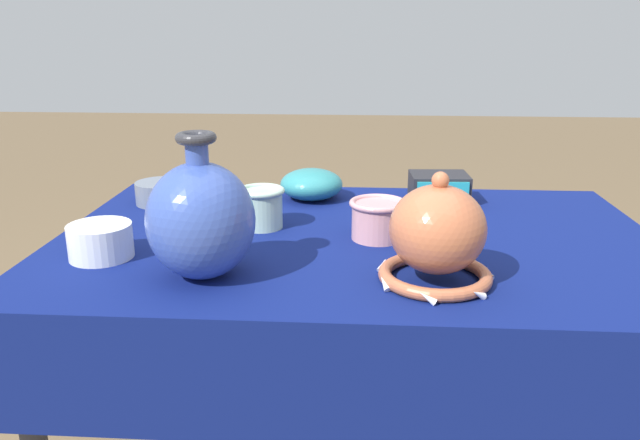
{
  "coord_description": "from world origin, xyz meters",
  "views": [
    {
      "loc": [
        0.01,
        -1.21,
        1.13
      ],
      "look_at": [
        -0.06,
        -0.19,
        0.81
      ],
      "focal_mm": 35.0,
      "sensor_mm": 36.0,
      "label": 1
    }
  ],
  "objects_px": {
    "pot_squat_porcelain": "(100,241)",
    "vase_tall_bulbous": "(201,219)",
    "mosaic_tile_box": "(439,188)",
    "vase_dome_bell": "(437,237)",
    "pot_squat_slate": "(162,193)",
    "cup_wide_rose": "(378,218)",
    "bowl_shallow_teal": "(311,184)",
    "cup_wide_celadon": "(261,206)"
  },
  "relations": [
    {
      "from": "pot_squat_porcelain",
      "to": "vase_tall_bulbous",
      "type": "bearing_deg",
      "value": -19.96
    },
    {
      "from": "mosaic_tile_box",
      "to": "vase_dome_bell",
      "type": "bearing_deg",
      "value": -100.26
    },
    {
      "from": "vase_dome_bell",
      "to": "pot_squat_slate",
      "type": "xyz_separation_m",
      "value": [
        -0.6,
        0.44,
        -0.05
      ]
    },
    {
      "from": "pot_squat_slate",
      "to": "cup_wide_rose",
      "type": "distance_m",
      "value": 0.56
    },
    {
      "from": "mosaic_tile_box",
      "to": "bowl_shallow_teal",
      "type": "xyz_separation_m",
      "value": [
        -0.31,
        0.01,
        0.0
      ]
    },
    {
      "from": "cup_wide_rose",
      "to": "pot_squat_porcelain",
      "type": "xyz_separation_m",
      "value": [
        -0.51,
        -0.14,
        -0.01
      ]
    },
    {
      "from": "bowl_shallow_teal",
      "to": "pot_squat_porcelain",
      "type": "height_order",
      "value": "bowl_shallow_teal"
    },
    {
      "from": "mosaic_tile_box",
      "to": "cup_wide_celadon",
      "type": "xyz_separation_m",
      "value": [
        -0.4,
        -0.22,
        0.01
      ]
    },
    {
      "from": "vase_dome_bell",
      "to": "pot_squat_slate",
      "type": "height_order",
      "value": "vase_dome_bell"
    },
    {
      "from": "pot_squat_porcelain",
      "to": "cup_wide_celadon",
      "type": "relative_size",
      "value": 1.17
    },
    {
      "from": "pot_squat_slate",
      "to": "bowl_shallow_teal",
      "type": "height_order",
      "value": "bowl_shallow_teal"
    },
    {
      "from": "pot_squat_slate",
      "to": "mosaic_tile_box",
      "type": "bearing_deg",
      "value": 4.35
    },
    {
      "from": "vase_tall_bulbous",
      "to": "bowl_shallow_teal",
      "type": "distance_m",
      "value": 0.53
    },
    {
      "from": "vase_tall_bulbous",
      "to": "vase_dome_bell",
      "type": "distance_m",
      "value": 0.39
    },
    {
      "from": "pot_squat_slate",
      "to": "vase_dome_bell",
      "type": "bearing_deg",
      "value": -36.11
    },
    {
      "from": "cup_wide_celadon",
      "to": "pot_squat_slate",
      "type": "bearing_deg",
      "value": 147.66
    },
    {
      "from": "mosaic_tile_box",
      "to": "bowl_shallow_teal",
      "type": "relative_size",
      "value": 0.93
    },
    {
      "from": "vase_tall_bulbous",
      "to": "cup_wide_celadon",
      "type": "height_order",
      "value": "vase_tall_bulbous"
    },
    {
      "from": "pot_squat_porcelain",
      "to": "cup_wide_celadon",
      "type": "height_order",
      "value": "cup_wide_celadon"
    },
    {
      "from": "vase_tall_bulbous",
      "to": "pot_squat_slate",
      "type": "distance_m",
      "value": 0.5
    },
    {
      "from": "bowl_shallow_teal",
      "to": "cup_wide_celadon",
      "type": "xyz_separation_m",
      "value": [
        -0.09,
        -0.23,
        0.01
      ]
    },
    {
      "from": "bowl_shallow_teal",
      "to": "mosaic_tile_box",
      "type": "bearing_deg",
      "value": -2.02
    },
    {
      "from": "mosaic_tile_box",
      "to": "cup_wide_celadon",
      "type": "relative_size",
      "value": 1.42
    },
    {
      "from": "pot_squat_slate",
      "to": "pot_squat_porcelain",
      "type": "xyz_separation_m",
      "value": [
        0.0,
        -0.37,
        0.01
      ]
    },
    {
      "from": "vase_dome_bell",
      "to": "mosaic_tile_box",
      "type": "xyz_separation_m",
      "value": [
        0.06,
        0.49,
        -0.04
      ]
    },
    {
      "from": "vase_tall_bulbous",
      "to": "cup_wide_rose",
      "type": "distance_m",
      "value": 0.37
    },
    {
      "from": "vase_tall_bulbous",
      "to": "pot_squat_slate",
      "type": "height_order",
      "value": "vase_tall_bulbous"
    },
    {
      "from": "vase_tall_bulbous",
      "to": "mosaic_tile_box",
      "type": "bearing_deg",
      "value": 47.5
    },
    {
      "from": "vase_tall_bulbous",
      "to": "vase_dome_bell",
      "type": "relative_size",
      "value": 1.22
    },
    {
      "from": "vase_tall_bulbous",
      "to": "pot_squat_porcelain",
      "type": "bearing_deg",
      "value": 160.04
    },
    {
      "from": "cup_wide_rose",
      "to": "cup_wide_celadon",
      "type": "bearing_deg",
      "value": 166.78
    },
    {
      "from": "bowl_shallow_teal",
      "to": "pot_squat_porcelain",
      "type": "xyz_separation_m",
      "value": [
        -0.35,
        -0.43,
        -0.01
      ]
    },
    {
      "from": "pot_squat_slate",
      "to": "bowl_shallow_teal",
      "type": "distance_m",
      "value": 0.36
    },
    {
      "from": "cup_wide_celadon",
      "to": "pot_squat_porcelain",
      "type": "bearing_deg",
      "value": -143.61
    },
    {
      "from": "vase_dome_bell",
      "to": "pot_squat_porcelain",
      "type": "height_order",
      "value": "vase_dome_bell"
    },
    {
      "from": "vase_dome_bell",
      "to": "cup_wide_rose",
      "type": "bearing_deg",
      "value": 113.25
    },
    {
      "from": "mosaic_tile_box",
      "to": "pot_squat_slate",
      "type": "bearing_deg",
      "value": -178.74
    },
    {
      "from": "vase_dome_bell",
      "to": "mosaic_tile_box",
      "type": "relative_size",
      "value": 1.43
    },
    {
      "from": "bowl_shallow_teal",
      "to": "cup_wide_celadon",
      "type": "height_order",
      "value": "cup_wide_celadon"
    },
    {
      "from": "mosaic_tile_box",
      "to": "cup_wide_rose",
      "type": "distance_m",
      "value": 0.32
    },
    {
      "from": "cup_wide_rose",
      "to": "vase_dome_bell",
      "type": "bearing_deg",
      "value": -66.75
    },
    {
      "from": "bowl_shallow_teal",
      "to": "vase_tall_bulbous",
      "type": "bearing_deg",
      "value": -105.94
    }
  ]
}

